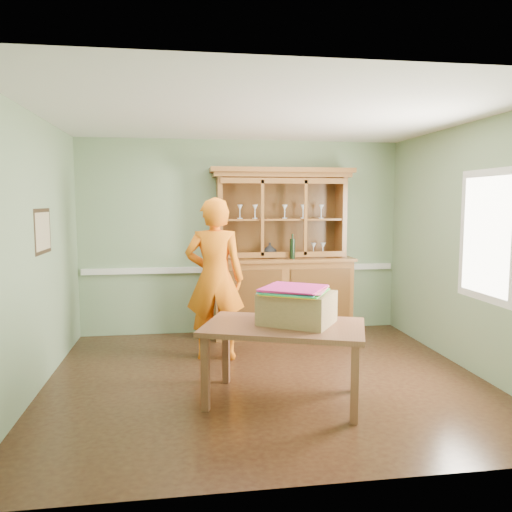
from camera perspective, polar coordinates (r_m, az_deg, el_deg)
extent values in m
plane|color=#442915|center=(5.38, 1.11, -13.84)|extent=(4.50, 4.50, 0.00)
plane|color=white|center=(5.13, 1.17, 15.80)|extent=(4.50, 4.50, 0.00)
plane|color=gray|center=(7.05, -1.58, 2.17)|extent=(4.50, 0.00, 4.50)
plane|color=gray|center=(5.20, -24.10, 0.21)|extent=(0.00, 4.00, 4.00)
plane|color=gray|center=(5.89, 23.27, 0.88)|extent=(0.00, 4.00, 4.00)
plane|color=gray|center=(3.14, 7.25, -2.87)|extent=(4.50, 0.00, 4.50)
cube|color=white|center=(7.08, -1.54, -1.48)|extent=(4.41, 0.05, 0.08)
cube|color=#312113|center=(5.47, -23.15, 2.62)|extent=(0.03, 0.60, 0.46)
cube|color=beige|center=(5.47, -23.09, 2.62)|extent=(0.01, 0.52, 0.38)
cube|color=white|center=(5.62, 24.76, 2.11)|extent=(0.03, 0.96, 1.36)
cube|color=white|center=(5.61, 24.71, 2.11)|extent=(0.01, 0.80, 1.20)
cube|color=#8F5F26|center=(6.96, 2.97, -4.77)|extent=(1.88, 0.57, 1.04)
cube|color=#8F5F26|center=(6.87, 3.01, -0.35)|extent=(1.94, 0.64, 0.04)
cube|color=brown|center=(7.10, 2.59, 4.46)|extent=(1.77, 0.04, 1.09)
cube|color=#8F5F26|center=(6.81, -4.21, 4.38)|extent=(0.06, 0.40, 1.09)
cube|color=#8F5F26|center=(7.14, 9.63, 4.39)|extent=(0.06, 0.40, 1.09)
cube|color=#8F5F26|center=(6.93, 2.90, 9.20)|extent=(1.88, 0.46, 0.06)
cube|color=#8F5F26|center=(6.92, 2.94, 9.73)|extent=(1.96, 0.50, 0.06)
cube|color=#8F5F26|center=(6.93, 2.87, 4.20)|extent=(1.65, 0.34, 0.03)
imported|color=#B2B2B7|center=(6.93, 1.59, 0.71)|extent=(0.19, 0.19, 0.20)
imported|color=yellow|center=(6.89, -0.98, 0.08)|extent=(0.23, 0.23, 0.06)
cylinder|color=black|center=(6.71, 4.19, 1.10)|extent=(0.07, 0.07, 0.33)
cube|color=brown|center=(4.63, 3.21, -8.13)|extent=(1.66, 1.31, 0.05)
cube|color=brown|center=(4.53, -5.82, -13.23)|extent=(0.09, 0.09, 0.68)
cube|color=brown|center=(5.19, -3.45, -10.70)|extent=(0.09, 0.09, 0.68)
cube|color=brown|center=(4.35, 11.20, -14.18)|extent=(0.09, 0.09, 0.68)
cube|color=brown|center=(5.03, 11.24, -11.36)|extent=(0.09, 0.09, 0.68)
cube|color=#9C7D50|center=(4.65, 4.70, -5.91)|extent=(0.80, 0.76, 0.29)
cube|color=orange|center=(4.58, 4.50, -4.16)|extent=(0.70, 0.70, 0.01)
cube|color=green|center=(4.58, 4.50, -4.05)|extent=(0.70, 0.70, 0.01)
cube|color=#2CD0C5|center=(4.58, 4.50, -3.94)|extent=(0.70, 0.70, 0.01)
cube|color=#DC6883|center=(4.58, 4.50, -3.83)|extent=(0.70, 0.70, 0.01)
cube|color=#CB1F70|center=(4.58, 4.50, -3.72)|extent=(0.70, 0.70, 0.01)
cube|color=#CD1F7B|center=(4.58, 4.51, -3.60)|extent=(0.70, 0.70, 0.01)
imported|color=orange|center=(5.86, -4.74, -2.62)|extent=(0.75, 0.55, 1.90)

